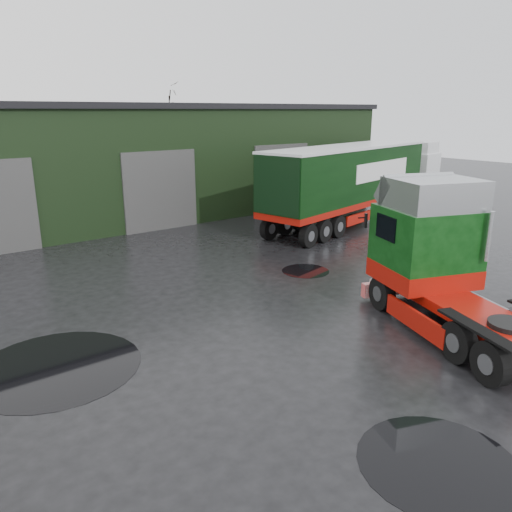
{
  "coord_description": "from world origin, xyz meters",
  "views": [
    {
      "loc": [
        -9.42,
        -9.02,
        5.94
      ],
      "look_at": [
        -0.65,
        2.49,
        1.7
      ],
      "focal_mm": 35.0,
      "sensor_mm": 36.0,
      "label": 1
    }
  ],
  "objects_px": {
    "wash_bucket": "(456,281)",
    "warehouse": "(113,159)",
    "lorry_right": "(348,185)",
    "tree_back_b": "(158,137)",
    "hero_tractor": "(469,264)"
  },
  "relations": [
    {
      "from": "lorry_right",
      "to": "tree_back_b",
      "type": "distance_m",
      "value": 21.07
    },
    {
      "from": "hero_tractor",
      "to": "wash_bucket",
      "type": "relative_size",
      "value": 20.09
    },
    {
      "from": "warehouse",
      "to": "lorry_right",
      "type": "bearing_deg",
      "value": -52.45
    },
    {
      "from": "lorry_right",
      "to": "warehouse",
      "type": "bearing_deg",
      "value": -154.71
    },
    {
      "from": "hero_tractor",
      "to": "tree_back_b",
      "type": "bearing_deg",
      "value": 97.3
    },
    {
      "from": "warehouse",
      "to": "hero_tractor",
      "type": "height_order",
      "value": "warehouse"
    },
    {
      "from": "wash_bucket",
      "to": "warehouse",
      "type": "bearing_deg",
      "value": 102.1
    },
    {
      "from": "warehouse",
      "to": "tree_back_b",
      "type": "distance_m",
      "value": 12.82
    },
    {
      "from": "lorry_right",
      "to": "tree_back_b",
      "type": "relative_size",
      "value": 2.14
    },
    {
      "from": "wash_bucket",
      "to": "lorry_right",
      "type": "bearing_deg",
      "value": 65.43
    },
    {
      "from": "hero_tractor",
      "to": "wash_bucket",
      "type": "distance_m",
      "value": 4.8
    },
    {
      "from": "wash_bucket",
      "to": "tree_back_b",
      "type": "distance_m",
      "value": 30.52
    },
    {
      "from": "warehouse",
      "to": "lorry_right",
      "type": "distance_m",
      "value": 13.91
    },
    {
      "from": "warehouse",
      "to": "wash_bucket",
      "type": "bearing_deg",
      "value": -77.9
    },
    {
      "from": "tree_back_b",
      "to": "lorry_right",
      "type": "bearing_deg",
      "value": -88.76
    }
  ]
}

